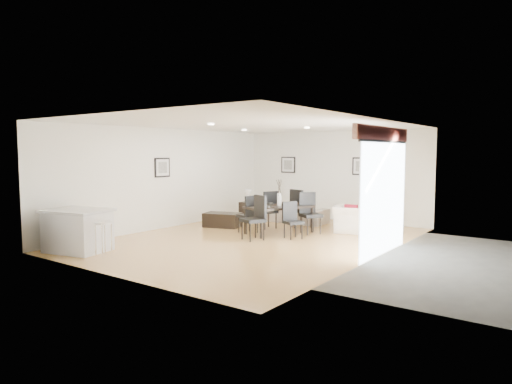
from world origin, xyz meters
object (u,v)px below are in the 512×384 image
Objects in this scene: sofa at (292,211)px; dining_chair_head at (256,215)px; dining_chair_efar at (309,210)px; dining_chair_wnear at (250,212)px; coffee_table at (222,220)px; dining_chair_wfar at (269,208)px; dining_chair_foot at (299,206)px; dining_table at (279,209)px; kitchen_island at (78,230)px; bar_stool at (103,227)px; armchair at (356,219)px; dining_chair_enear at (292,218)px; side_table at (248,211)px.

sofa is 2.02× the size of dining_chair_head.
dining_chair_efar is 1.62m from dining_chair_head.
coffee_table is at bearing -88.96° from dining_chair_wnear.
dining_chair_wfar is 1.56m from dining_chair_head.
coffee_table is (-1.21, -0.49, -0.38)m from dining_chair_wfar.
dining_chair_foot reaches higher than sofa.
dining_table is 1.30× the size of kitchen_island.
dining_chair_wfar is 0.97× the size of dining_chair_foot.
kitchen_island is at bearing 75.62° from sofa.
dining_chair_foot is 5.46m from bar_stool.
dining_chair_head is at bearing -43.88° from coffee_table.
dining_chair_head reaches higher than bar_stool.
dining_chair_head is at bearing 107.51° from dining_chair_foot.
armchair is 0.57× the size of dining_table.
dining_chair_wnear is at bearing 121.11° from dining_chair_enear.
dining_chair_foot is 2.15m from coffee_table.
dining_table is at bearing 49.20° from kitchen_island.
sofa is 2.37m from armchair.
dining_chair_foot reaches higher than dining_chair_wnear.
dining_chair_wnear is 1.51m from dining_chair_efar.
dining_table is at bearing 72.50° from bar_stool.
dining_table is 1.93× the size of coffee_table.
dining_chair_enear is at bearing -23.49° from coffee_table.
kitchen_island reaches higher than dining_table.
dining_chair_efar is 0.99× the size of dining_chair_foot.
dining_table is at bearing 111.46° from sofa.
dining_chair_wfar is at bearing 80.84° from bar_stool.
armchair is at bearing 78.15° from dining_chair_head.
dining_chair_wnear reaches higher than dining_chair_enear.
dining_chair_wfar is 1.36m from coffee_table.
dining_chair_efar is 2.50m from coffee_table.
dining_chair_head is at bearing -167.51° from dining_chair_efar.
dining_chair_efar reaches higher than dining_table.
dining_chair_wfar reaches higher than side_table.
dining_table reaches higher than side_table.
dining_chair_wnear is 1.11× the size of dining_chair_enear.
dining_chair_wnear is 1.75× the size of side_table.
armchair is at bearing -2.34° from dining_chair_enear.
dining_chair_head is at bearing 43.58° from armchair.
dining_chair_foot is at bearing 112.73° from dining_table.
armchair is 1.09× the size of coffee_table.
dining_chair_efar is at bearing 45.92° from kitchen_island.
dining_chair_wnear is (-2.15, -1.66, 0.20)m from armchair.
dining_chair_enear is at bearing 78.68° from dining_chair_wfar.
bar_stool is (-2.90, -5.47, 0.25)m from armchair.
dining_chair_wnear is at bearing 25.24° from armchair.
dining_chair_wfar is 1.05× the size of coffee_table.
dining_chair_head is at bearing 66.82° from bar_stool.
coffee_table is (-3.36, -1.32, -0.15)m from armchair.
dining_chair_efar is at bearing 59.49° from dining_table.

